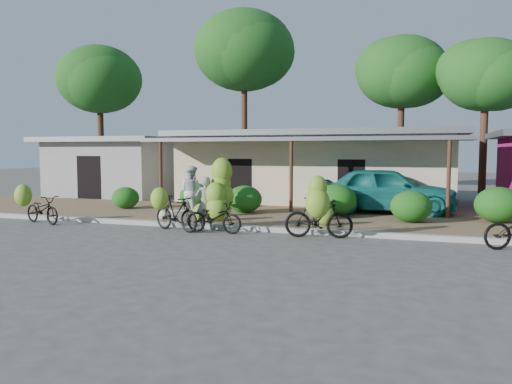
% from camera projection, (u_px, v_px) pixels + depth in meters
% --- Properties ---
extents(ground, '(100.00, 100.00, 0.00)m').
position_uv_depth(ground, '(233.00, 242.00, 13.32)').
color(ground, '#4A4845').
rests_on(ground, ground).
extents(sidewalk, '(60.00, 6.00, 0.12)m').
position_uv_depth(sidewalk, '(283.00, 217.00, 18.04)').
color(sidewalk, '#7D6243').
rests_on(sidewalk, ground).
extents(curb, '(60.00, 0.25, 0.15)m').
position_uv_depth(curb, '(257.00, 229.00, 15.20)').
color(curb, '#A8A399').
rests_on(curb, ground).
extents(shop_main, '(13.00, 8.50, 3.35)m').
position_uv_depth(shop_main, '(317.00, 166.00, 23.50)').
color(shop_main, beige).
rests_on(shop_main, ground).
extents(shop_grey, '(7.00, 6.00, 3.15)m').
position_uv_depth(shop_grey, '(118.00, 166.00, 27.08)').
color(shop_grey, '#969691').
rests_on(shop_grey, ground).
extents(tree_back_left, '(5.08, 4.95, 8.64)m').
position_uv_depth(tree_back_left, '(98.00, 78.00, 29.52)').
color(tree_back_left, '#503020').
rests_on(tree_back_left, ground).
extents(tree_far_center, '(6.00, 5.95, 10.75)m').
position_uv_depth(tree_far_center, '(242.00, 50.00, 29.66)').
color(tree_far_center, '#503020').
rests_on(tree_far_center, ground).
extents(tree_center_right, '(5.07, 4.94, 8.72)m').
position_uv_depth(tree_center_right, '(399.00, 71.00, 27.39)').
color(tree_center_right, '#503020').
rests_on(tree_center_right, ground).
extents(tree_near_right, '(4.53, 4.36, 7.89)m').
position_uv_depth(tree_near_right, '(481.00, 74.00, 24.27)').
color(tree_near_right, '#503020').
rests_on(tree_near_right, ground).
extents(hedge_0, '(1.12, 1.00, 0.87)m').
position_uv_depth(hedge_0, '(126.00, 198.00, 20.16)').
color(hedge_0, '#125014').
rests_on(hedge_0, sidewalk).
extents(hedge_1, '(1.33, 1.19, 1.04)m').
position_uv_depth(hedge_1, '(196.00, 196.00, 20.00)').
color(hedge_1, '#125014').
rests_on(hedge_1, sidewalk).
extents(hedge_2, '(1.32, 1.19, 1.03)m').
position_uv_depth(hedge_2, '(245.00, 199.00, 18.73)').
color(hedge_2, '#125014').
rests_on(hedge_2, sidewalk).
extents(hedge_3, '(1.46, 1.32, 1.14)m').
position_uv_depth(hedge_3, '(336.00, 200.00, 17.79)').
color(hedge_3, '#125014').
rests_on(hedge_3, sidewalk).
extents(hedge_4, '(1.33, 1.20, 1.04)m').
position_uv_depth(hedge_4, '(411.00, 206.00, 16.21)').
color(hedge_4, '#125014').
rests_on(hedge_4, sidewalk).
extents(hedge_5, '(1.49, 1.34, 1.16)m').
position_uv_depth(hedge_5, '(499.00, 205.00, 16.14)').
color(hedge_5, '#125014').
rests_on(hedge_5, sidewalk).
extents(bike_far_left, '(1.91, 1.44, 1.36)m').
position_uv_depth(bike_far_left, '(39.00, 207.00, 16.68)').
color(bike_far_left, black).
rests_on(bike_far_left, ground).
extents(bike_left, '(1.88, 1.39, 1.37)m').
position_uv_depth(bike_left, '(174.00, 211.00, 15.13)').
color(bike_left, black).
rests_on(bike_left, ground).
extents(bike_center, '(1.82, 1.20, 2.23)m').
position_uv_depth(bike_center, '(218.00, 203.00, 15.07)').
color(bike_center, black).
rests_on(bike_center, ground).
extents(bike_right, '(1.97, 1.33, 1.79)m').
position_uv_depth(bike_right, '(318.00, 212.00, 13.78)').
color(bike_right, black).
rests_on(bike_right, ground).
extents(loose_banana_a, '(0.48, 0.41, 0.60)m').
position_uv_depth(loose_banana_a, '(200.00, 213.00, 16.33)').
color(loose_banana_a, '#77B22C').
rests_on(loose_banana_a, sidewalk).
extents(loose_banana_b, '(0.55, 0.47, 0.68)m').
position_uv_depth(loose_banana_b, '(221.00, 210.00, 16.64)').
color(loose_banana_b, '#77B22C').
rests_on(loose_banana_b, sidewalk).
extents(loose_banana_c, '(0.52, 0.44, 0.65)m').
position_uv_depth(loose_banana_c, '(325.00, 215.00, 15.55)').
color(loose_banana_c, '#77B22C').
rests_on(loose_banana_c, sidewalk).
extents(sack_near, '(0.92, 0.83, 0.30)m').
position_uv_depth(sack_near, '(184.00, 215.00, 16.98)').
color(sack_near, beige).
rests_on(sack_near, sidewalk).
extents(sack_far, '(0.81, 0.79, 0.28)m').
position_uv_depth(sack_far, '(167.00, 215.00, 17.09)').
color(sack_far, beige).
rests_on(sack_far, sidewalk).
extents(vendor, '(0.73, 0.67, 1.67)m').
position_uv_depth(vendor, '(205.00, 204.00, 15.22)').
color(vendor, gray).
rests_on(vendor, ground).
extents(bystander, '(1.06, 0.94, 1.81)m').
position_uv_depth(bystander, '(192.00, 191.00, 17.44)').
color(bystander, silver).
rests_on(bystander, sidewalk).
extents(teal_van, '(5.23, 2.44, 1.73)m').
position_uv_depth(teal_van, '(386.00, 190.00, 18.74)').
color(teal_van, '#1B7975').
rests_on(teal_van, sidewalk).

